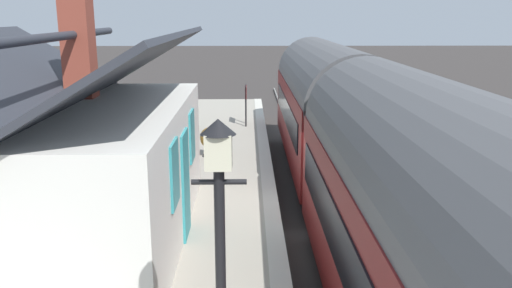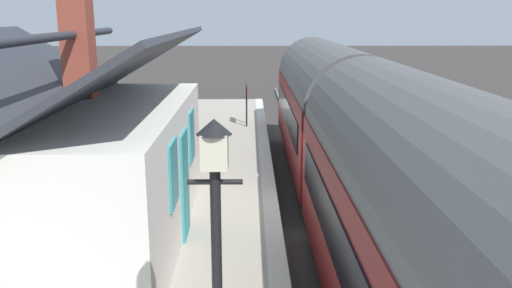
{
  "view_description": "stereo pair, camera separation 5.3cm",
  "coord_description": "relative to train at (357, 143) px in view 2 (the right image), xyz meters",
  "views": [
    {
      "loc": [
        -10.94,
        1.72,
        5.19
      ],
      "look_at": [
        2.25,
        1.5,
        1.92
      ],
      "focal_mm": 36.68,
      "sensor_mm": 36.0,
      "label": 1
    },
    {
      "loc": [
        -10.94,
        1.66,
        5.19
      ],
      "look_at": [
        2.25,
        1.5,
        1.92
      ],
      "focal_mm": 36.68,
      "sensor_mm": 36.0,
      "label": 2
    }
  ],
  "objects": [
    {
      "name": "rail_far",
      "position": [
        -1.16,
        0.72,
        -2.15
      ],
      "size": [
        52.0,
        0.08,
        0.14
      ],
      "primitive_type": "cube",
      "color": "gray",
      "rests_on": "ground"
    },
    {
      "name": "planter_bench_left",
      "position": [
        9.64,
        6.67,
        -0.8
      ],
      "size": [
        0.59,
        0.59,
        0.93
      ],
      "color": "#9E5138",
      "rests_on": "platform"
    },
    {
      "name": "lamp_post_platform",
      "position": [
        -7.62,
        2.88,
        1.09
      ],
      "size": [
        0.32,
        0.5,
        3.39
      ],
      "color": "black",
      "rests_on": "platform"
    },
    {
      "name": "station_sign_board",
      "position": [
        8.31,
        2.68,
        -0.11
      ],
      "size": [
        0.96,
        0.06,
        1.57
      ],
      "color": "black",
      "rests_on": "platform"
    },
    {
      "name": "platform",
      "position": [
        -1.16,
        5.24,
        -1.76
      ],
      "size": [
        32.0,
        6.69,
        0.92
      ],
      "primitive_type": "cube",
      "color": "#A39B8C",
      "rests_on": "ground"
    },
    {
      "name": "ground_plane",
      "position": [
        -1.16,
        0.9,
        -2.22
      ],
      "size": [
        160.0,
        160.0,
        0.0
      ],
      "primitive_type": "plane",
      "color": "#383330"
    },
    {
      "name": "rail_near",
      "position": [
        -1.16,
        -0.72,
        -2.15
      ],
      "size": [
        52.0,
        0.08,
        0.14
      ],
      "primitive_type": "cube",
      "color": "gray",
      "rests_on": "ground"
    },
    {
      "name": "train",
      "position": [
        0.0,
        0.0,
        0.0
      ],
      "size": [
        19.2,
        2.73,
        4.32
      ],
      "color": "black",
      "rests_on": "ground"
    },
    {
      "name": "planter_by_door",
      "position": [
        3.58,
        3.81,
        -0.83
      ],
      "size": [
        0.54,
        0.54,
        0.9
      ],
      "color": "black",
      "rests_on": "platform"
    },
    {
      "name": "platform_edge_coping",
      "position": [
        -1.16,
        2.08,
        -1.29
      ],
      "size": [
        32.0,
        0.36,
        0.02
      ],
      "primitive_type": "cube",
      "color": "beige",
      "rests_on": "platform"
    },
    {
      "name": "planter_corner_building",
      "position": [
        8.43,
        5.33,
        -0.99
      ],
      "size": [
        0.94,
        0.32,
        0.64
      ],
      "color": "teal",
      "rests_on": "platform"
    },
    {
      "name": "bench_platform_end",
      "position": [
        6.45,
        4.66,
        -0.82
      ],
      "size": [
        1.4,
        0.43,
        0.88
      ],
      "color": "brown",
      "rests_on": "platform"
    },
    {
      "name": "station_building",
      "position": [
        -2.49,
        6.02,
        0.13
      ],
      "size": [
        7.31,
        4.61,
        5.33
      ],
      "color": "white",
      "rests_on": "platform"
    }
  ]
}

